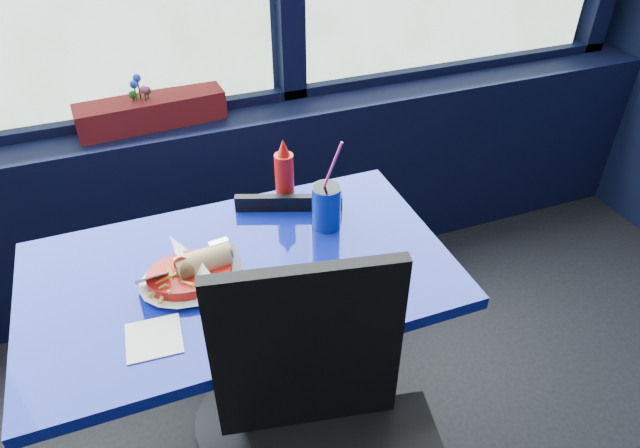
{
  "coord_description": "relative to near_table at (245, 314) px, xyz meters",
  "views": [
    {
      "loc": [
        0.09,
        0.78,
        1.83
      ],
      "look_at": [
        0.54,
        1.98,
        0.86
      ],
      "focal_mm": 32.0,
      "sensor_mm": 36.0,
      "label": 1
    }
  ],
  "objects": [
    {
      "name": "chair_near_front",
      "position": [
        0.09,
        -0.51,
        0.03
      ],
      "size": [
        0.55,
        0.56,
        1.05
      ],
      "rotation": [
        0.0,
        0.0,
        -0.19
      ],
      "color": "black",
      "rests_on": "ground"
    },
    {
      "name": "planter_box",
      "position": [
        -0.11,
        0.89,
        0.29
      ],
      "size": [
        0.56,
        0.18,
        0.11
      ],
      "primitive_type": "cube",
      "rotation": [
        0.0,
        0.0,
        0.07
      ],
      "color": "maroon",
      "rests_on": "window_sill"
    },
    {
      "name": "window_sill",
      "position": [
        -0.3,
        0.87,
        -0.17
      ],
      "size": [
        5.0,
        0.26,
        0.8
      ],
      "primitive_type": "cube",
      "color": "black",
      "rests_on": "ground"
    },
    {
      "name": "food_basket",
      "position": [
        -0.13,
        -0.0,
        0.21
      ],
      "size": [
        0.29,
        0.29,
        0.09
      ],
      "rotation": [
        0.0,
        0.0,
        -0.31
      ],
      "color": "#B0110B",
      "rests_on": "near_table"
    },
    {
      "name": "near_table",
      "position": [
        0.0,
        0.0,
        0.0
      ],
      "size": [
        1.2,
        0.7,
        0.75
      ],
      "color": "black",
      "rests_on": "ground"
    },
    {
      "name": "napkin",
      "position": [
        -0.26,
        -0.18,
        0.18
      ],
      "size": [
        0.14,
        0.14,
        0.0
      ],
      "primitive_type": "cube",
      "rotation": [
        0.0,
        0.0,
        -0.06
      ],
      "color": "white",
      "rests_on": "near_table"
    },
    {
      "name": "chair_near_back",
      "position": [
        0.19,
        0.32,
        -0.11
      ],
      "size": [
        0.46,
        0.47,
        0.8
      ],
      "rotation": [
        0.0,
        0.0,
        2.8
      ],
      "color": "black",
      "rests_on": "ground"
    },
    {
      "name": "soda_cup",
      "position": [
        0.31,
        0.11,
        0.26
      ],
      "size": [
        0.09,
        0.09,
        0.3
      ],
      "rotation": [
        0.0,
        0.0,
        0.41
      ],
      "color": "navy",
      "rests_on": "near_table"
    },
    {
      "name": "ketchup_bottle",
      "position": [
        0.23,
        0.28,
        0.28
      ],
      "size": [
        0.06,
        0.06,
        0.23
      ],
      "color": "#B0110B",
      "rests_on": "near_table"
    },
    {
      "name": "flower_vase",
      "position": [
        -0.14,
        0.88,
        0.29
      ],
      "size": [
        0.1,
        0.11,
        0.21
      ],
      "rotation": [
        0.0,
        0.0,
        -0.06
      ],
      "color": "silver",
      "rests_on": "window_sill"
    }
  ]
}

